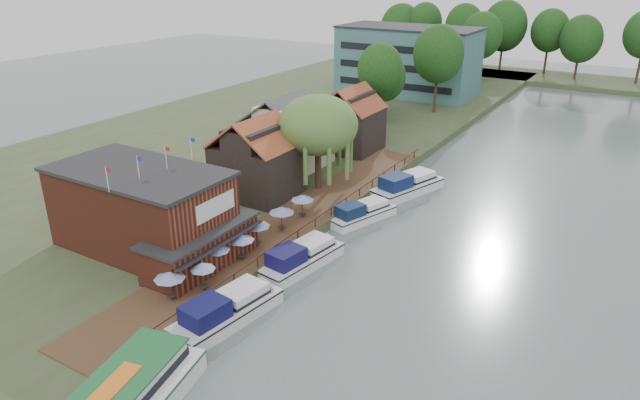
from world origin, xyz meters
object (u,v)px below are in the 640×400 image
Objects in this scene: cruiser_2 at (362,211)px; hotel_block at (408,60)px; cottage_c at (351,119)px; willow at (318,143)px; umbrella_2 at (218,257)px; umbrella_3 at (241,247)px; pub at (159,214)px; cottage_b at (287,131)px; umbrella_0 at (171,286)px; cruiser_0 at (227,307)px; cruiser_3 at (408,183)px; umbrella_5 at (282,219)px; swan at (157,375)px; umbrella_1 at (203,276)px; umbrella_6 at (302,206)px; umbrella_4 at (257,233)px; cottage_a at (257,157)px; cruiser_1 at (301,254)px.

hotel_block is at bearing 127.65° from cruiser_2.
cottage_c is 14.46m from willow.
umbrella_3 is at bearing 78.58° from umbrella_2.
pub is 25.33m from cottage_b.
umbrella_0 reaches higher than cruiser_0.
cruiser_3 is at bearing -34.64° from cottage_c.
umbrella_5 is 20.30m from swan.
umbrella_3 reaches higher than cruiser_3.
cottage_b is at bearing 112.32° from umbrella_2.
umbrella_2 is 8.81m from umbrella_5.
cottage_b is at bearing 112.11° from umbrella_1.
umbrella_6 is 6.32m from cruiser_2.
umbrella_0 and umbrella_5 have the same top height.
pub is 6.71m from umbrella_2.
cottage_b is (-4.00, 25.00, 0.60)m from pub.
umbrella_1 is (7.34, -36.91, -2.96)m from cottage_c.
cruiser_0 is (14.42, -28.96, -4.00)m from cottage_b.
cruiser_2 is at bearing 46.93° from umbrella_6.
cottage_c is 3.54× the size of umbrella_4.
pub is at bearing -117.74° from umbrella_6.
umbrella_2 is at bearing 111.32° from swan.
umbrella_4 reaches higher than swan.
umbrella_4 is 16.91m from swan.
umbrella_0 is at bearing -156.21° from cruiser_0.
cruiser_2 is at bearing 74.84° from umbrella_3.
umbrella_1 is 1.00× the size of umbrella_5.
cottage_b reaches higher than cruiser_0.
cottage_c reaches higher than umbrella_1.
umbrella_4 is (-1.09, 8.13, 0.00)m from umbrella_1.
pub reaches higher than cruiser_3.
umbrella_5 is 0.27× the size of cruiser_2.
cottage_c is 0.95× the size of cruiser_2.
umbrella_3 is (-0.57, 5.28, 0.00)m from umbrella_1.
umbrella_0 is at bearing -115.88° from umbrella_1.
umbrella_5 is (6.42, 8.76, -2.36)m from pub.
pub is 11.65m from cruiser_0.
umbrella_2 is at bearing 143.98° from cruiser_0.
cottage_a is 0.90× the size of cottage_b.
umbrella_4 is at bearing -92.33° from cruiser_2.
willow reaches higher than cruiser_2.
hotel_block is 10.69× the size of umbrella_3.
cruiser_0 is (3.65, -6.33, -1.03)m from umbrella_3.
umbrella_3 and umbrella_4 have the same top height.
umbrella_5 reaches higher than cruiser_3.
umbrella_3 reaches higher than cruiser_1.
umbrella_2 is 5.40× the size of swan.
cruiser_0 is 29.90m from cruiser_3.
cruiser_2 is at bearing 8.66° from cottage_a.
umbrella_1 is at bearing -67.89° from cottage_b.
cottage_c is 46.50m from swan.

